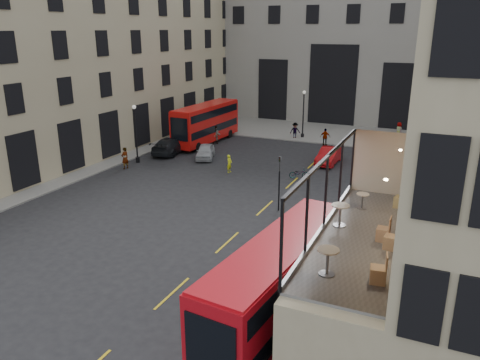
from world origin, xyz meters
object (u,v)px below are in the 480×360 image
at_px(cafe_table_far, 362,199).
at_px(cafe_chair_d, 401,201).
at_px(traffic_light_near, 279,176).
at_px(cafe_chair_a, 379,274).
at_px(bus_far, 206,122).
at_px(car_b, 329,156).
at_px(pedestrian_e, 125,158).
at_px(cafe_table_near, 328,258).
at_px(bicycle, 299,173).
at_px(traffic_light_far, 207,120).
at_px(street_lamp_b, 303,117).
at_px(pedestrian_d, 399,130).
at_px(cyclist, 229,164).
at_px(car_c, 171,145).
at_px(car_a, 205,151).
at_px(bus_near, 280,281).
at_px(street_lamp_a, 136,137).
at_px(cafe_chair_b, 392,242).
at_px(cafe_table_mid, 340,212).
at_px(pedestrian_b, 295,131).
at_px(pedestrian_a, 216,135).
at_px(cafe_chair_c, 383,233).
at_px(pedestrian_c, 325,137).

relative_size(cafe_table_far, cafe_chair_d, 0.71).
xyz_separation_m(traffic_light_near, cafe_chair_a, (8.49, -15.26, 2.46)).
xyz_separation_m(bus_far, car_b, (14.11, -2.63, -1.60)).
relative_size(pedestrian_e, cafe_table_near, 2.25).
xyz_separation_m(bicycle, cafe_table_far, (7.84, -16.82, 4.62)).
bearing_deg(traffic_light_far, cafe_chair_a, -54.26).
xyz_separation_m(cafe_chair_a, cafe_chair_d, (-0.07, 6.71, -0.00)).
height_order(street_lamp_b, pedestrian_d, street_lamp_b).
relative_size(traffic_light_near, cyclist, 2.44).
height_order(street_lamp_b, car_c, street_lamp_b).
height_order(car_a, pedestrian_d, pedestrian_d).
distance_m(bus_near, pedestrian_d, 38.91).
distance_m(traffic_light_far, cafe_chair_d, 33.34).
height_order(traffic_light_near, traffic_light_far, same).
relative_size(street_lamp_a, pedestrian_e, 2.75).
bearing_deg(pedestrian_e, pedestrian_d, 149.40).
bearing_deg(street_lamp_b, cafe_chair_b, -68.68).
bearing_deg(cafe_chair_d, cafe_table_mid, -123.09).
relative_size(bicycle, cyclist, 1.03).
height_order(bicycle, cafe_chair_b, cafe_chair_b).
xyz_separation_m(car_c, pedestrian_b, (9.31, 11.06, 0.14)).
bearing_deg(traffic_light_far, street_lamp_b, 33.69).
relative_size(street_lamp_a, cafe_table_near, 6.20).
bearing_deg(cafe_table_near, cyclist, 122.13).
distance_m(bus_near, pedestrian_a, 32.80).
height_order(bus_far, cafe_chair_c, cafe_chair_c).
height_order(car_b, pedestrian_d, pedestrian_d).
bearing_deg(cafe_chair_d, car_a, 136.44).
bearing_deg(bicycle, pedestrian_b, -5.29).
relative_size(street_lamp_b, cyclist, 3.42).
xyz_separation_m(bus_near, bus_far, (-18.32, 28.03, 0.08)).
bearing_deg(cafe_table_near, cafe_chair_b, 59.05).
height_order(traffic_light_far, car_a, traffic_light_far).
bearing_deg(car_a, cafe_chair_b, -70.58).
relative_size(traffic_light_far, cafe_table_far, 5.72).
xyz_separation_m(traffic_light_near, pedestrian_d, (4.93, 26.35, -1.51)).
bearing_deg(pedestrian_d, traffic_light_near, 128.26).
relative_size(traffic_light_far, pedestrian_e, 1.96).
height_order(cyclist, cafe_chair_b, cafe_chair_b).
relative_size(pedestrian_e, cafe_chair_a, 2.06).
xyz_separation_m(pedestrian_b, pedestrian_e, (-10.10, -17.36, 0.04)).
bearing_deg(pedestrian_c, traffic_light_near, 90.26).
distance_m(traffic_light_far, pedestrian_e, 12.36).
height_order(street_lamp_a, cafe_chair_d, cafe_chair_d).
height_order(car_c, cafe_chair_d, cafe_chair_d).
relative_size(street_lamp_a, bicycle, 3.34).
bearing_deg(cafe_chair_c, pedestrian_d, 94.87).
height_order(cyclist, pedestrian_e, pedestrian_e).
bearing_deg(cafe_table_far, traffic_light_far, 129.60).
height_order(car_c, pedestrian_e, pedestrian_e).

